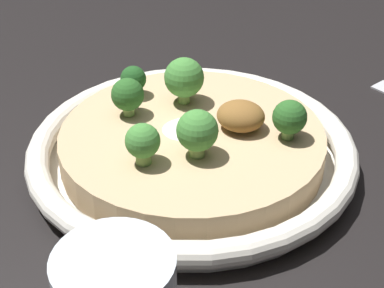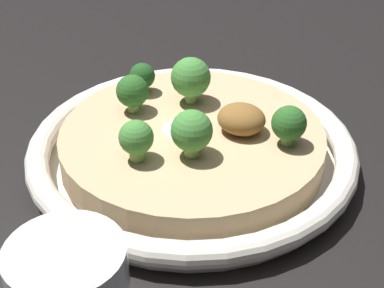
# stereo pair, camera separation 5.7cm
# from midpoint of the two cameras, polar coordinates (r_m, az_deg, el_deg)

# --- Properties ---
(ground_plane) EXTENTS (6.00, 6.00, 0.00)m
(ground_plane) POSITION_cam_midpoint_polar(r_m,az_deg,el_deg) (0.58, -2.80, -1.98)
(ground_plane) COLOR black
(risotto_bowl) EXTENTS (0.32, 0.32, 0.04)m
(risotto_bowl) POSITION_cam_midpoint_polar(r_m,az_deg,el_deg) (0.57, -2.85, -0.47)
(risotto_bowl) COLOR silver
(risotto_bowl) RESTS_ON ground_plane
(cheese_sprinkle) EXTENTS (0.04, 0.04, 0.01)m
(cheese_sprinkle) POSITION_cam_midpoint_polar(r_m,az_deg,el_deg) (0.56, -3.70, 2.03)
(cheese_sprinkle) COLOR white
(cheese_sprinkle) RESTS_ON risotto_bowl
(crispy_onion_garnish) EXTENTS (0.05, 0.04, 0.03)m
(crispy_onion_garnish) POSITION_cam_midpoint_polar(r_m,az_deg,el_deg) (0.56, 1.85, 2.65)
(crispy_onion_garnish) COLOR brown
(crispy_onion_garnish) RESTS_ON risotto_bowl
(broccoli_back_right) EXTENTS (0.03, 0.03, 0.04)m
(broccoli_back_right) POSITION_cam_midpoint_polar(r_m,az_deg,el_deg) (0.51, -8.00, 0.07)
(broccoli_back_right) COLOR #759E4C
(broccoli_back_right) RESTS_ON risotto_bowl
(broccoli_front) EXTENTS (0.04, 0.04, 0.05)m
(broccoli_front) POSITION_cam_midpoint_polar(r_m,az_deg,el_deg) (0.60, -3.52, 6.31)
(broccoli_front) COLOR #759E4C
(broccoli_front) RESTS_ON risotto_bowl
(broccoli_back) EXTENTS (0.04, 0.04, 0.04)m
(broccoli_back) POSITION_cam_midpoint_polar(r_m,az_deg,el_deg) (0.51, -2.66, 1.12)
(broccoli_back) COLOR #84A856
(broccoli_back) RESTS_ON risotto_bowl
(broccoli_front_right) EXTENTS (0.03, 0.03, 0.03)m
(broccoli_front_right) POSITION_cam_midpoint_polar(r_m,az_deg,el_deg) (0.62, -8.36, 6.12)
(broccoli_front_right) COLOR #759E4C
(broccoli_front_right) RESTS_ON risotto_bowl
(broccoli_front_left) EXTENTS (0.03, 0.03, 0.04)m
(broccoli_front_left) POSITION_cam_midpoint_polar(r_m,az_deg,el_deg) (0.54, 6.50, 2.44)
(broccoli_front_left) COLOR #668E47
(broccoli_front_left) RESTS_ON risotto_bowl
(broccoli_right) EXTENTS (0.03, 0.03, 0.04)m
(broccoli_right) POSITION_cam_midpoint_polar(r_m,az_deg,el_deg) (0.58, -9.07, 4.60)
(broccoli_right) COLOR #84A856
(broccoli_right) RESTS_ON risotto_bowl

